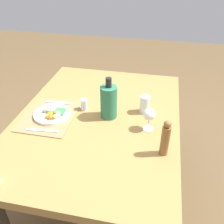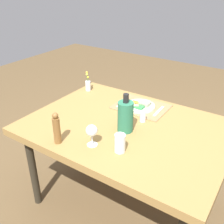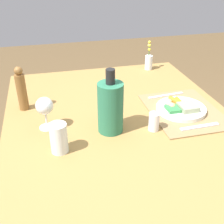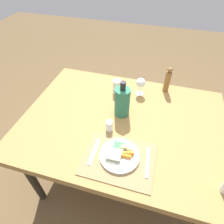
{
  "view_description": "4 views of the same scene",
  "coord_description": "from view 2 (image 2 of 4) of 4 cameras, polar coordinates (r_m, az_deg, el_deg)",
  "views": [
    {
      "loc": [
        1.28,
        0.36,
        1.68
      ],
      "look_at": [
        -0.03,
        0.09,
        0.77
      ],
      "focal_mm": 39.93,
      "sensor_mm": 36.0,
      "label": 1
    },
    {
      "loc": [
        -0.8,
        1.4,
        1.71
      ],
      "look_at": [
        0.1,
        0.05,
        0.84
      ],
      "focal_mm": 42.05,
      "sensor_mm": 36.0,
      "label": 2
    },
    {
      "loc": [
        -1.02,
        0.31,
        1.41
      ],
      "look_at": [
        0.02,
        0.05,
        0.8
      ],
      "focal_mm": 45.79,
      "sensor_mm": 36.0,
      "label": 3
    },
    {
      "loc": [
        0.18,
        -0.9,
        1.71
      ],
      "look_at": [
        -0.08,
        0.0,
        0.8
      ],
      "focal_mm": 30.44,
      "sensor_mm": 36.0,
      "label": 4
    }
  ],
  "objects": [
    {
      "name": "pepper_mill",
      "position": [
        1.67,
        -11.94,
        -3.56
      ],
      "size": [
        0.05,
        0.05,
        0.22
      ],
      "color": "brown",
      "rests_on": "dining_table"
    },
    {
      "name": "fork",
      "position": [
        2.08,
        10.1,
        0.2
      ],
      "size": [
        0.03,
        0.18,
        0.0
      ],
      "primitive_type": "cube",
      "rotation": [
        0.0,
        0.0,
        0.03
      ],
      "color": "silver",
      "rests_on": "placemat"
    },
    {
      "name": "placemat",
      "position": [
        2.13,
        6.34,
        1.15
      ],
      "size": [
        0.42,
        0.32,
        0.01
      ],
      "primitive_type": "cube",
      "color": "olive",
      "rests_on": "dining_table"
    },
    {
      "name": "knife",
      "position": [
        2.19,
        2.28,
        2.16
      ],
      "size": [
        0.03,
        0.2,
        0.0
      ],
      "primitive_type": "cube",
      "rotation": [
        0.0,
        0.0,
        0.09
      ],
      "color": "silver",
      "rests_on": "placemat"
    },
    {
      "name": "dinner_plate",
      "position": [
        2.11,
        6.13,
        1.4
      ],
      "size": [
        0.23,
        0.23,
        0.04
      ],
      "color": "white",
      "rests_on": "placemat"
    },
    {
      "name": "cooler_bottle",
      "position": [
        1.76,
        2.94,
        -0.92
      ],
      "size": [
        0.11,
        0.11,
        0.28
      ],
      "color": "#2A6F4F",
      "rests_on": "dining_table"
    },
    {
      "name": "dining_table",
      "position": [
        1.91,
        3.2,
        -4.54
      ],
      "size": [
        1.42,
        1.04,
        0.74
      ],
      "color": "olive",
      "rests_on": "ground_plane"
    },
    {
      "name": "wine_glass",
      "position": [
        1.62,
        -4.44,
        -4.19
      ],
      "size": [
        0.07,
        0.07,
        0.14
      ],
      "color": "white",
      "rests_on": "dining_table"
    },
    {
      "name": "water_tumbler",
      "position": [
        1.59,
        1.74,
        -7.01
      ],
      "size": [
        0.07,
        0.07,
        0.12
      ],
      "color": "silver",
      "rests_on": "dining_table"
    },
    {
      "name": "salt_shaker",
      "position": [
        1.91,
        6.71,
        -0.98
      ],
      "size": [
        0.05,
        0.05,
        0.08
      ],
      "primitive_type": "cylinder",
      "color": "white",
      "rests_on": "dining_table"
    },
    {
      "name": "flower_vase",
      "position": [
        2.42,
        -5.25,
        5.91
      ],
      "size": [
        0.05,
        0.05,
        0.18
      ],
      "color": "silver",
      "rests_on": "dining_table"
    },
    {
      "name": "ground_plane",
      "position": [
        2.35,
        2.74,
        -18.62
      ],
      "size": [
        8.0,
        8.0,
        0.0
      ],
      "primitive_type": "plane",
      "color": "brown"
    }
  ]
}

